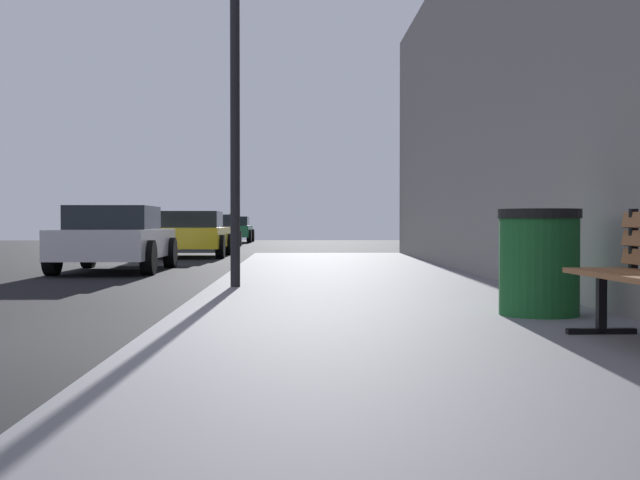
% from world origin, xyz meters
% --- Properties ---
extents(sidewalk, '(4.00, 32.00, 0.15)m').
position_xyz_m(sidewalk, '(4.00, 0.00, 0.07)').
color(sidewalk, slate).
rests_on(sidewalk, ground_plane).
extents(trash_bin, '(0.71, 0.71, 0.91)m').
position_xyz_m(trash_bin, '(5.18, 0.92, 0.61)').
color(trash_bin, '#195926').
rests_on(trash_bin, sidewalk).
extents(street_lamp, '(0.36, 0.36, 4.51)m').
position_xyz_m(street_lamp, '(2.34, 4.19, 3.22)').
color(street_lamp, black).
rests_on(street_lamp, sidewalk).
extents(car_white, '(1.94, 4.04, 1.27)m').
position_xyz_m(car_white, '(-0.43, 10.16, 0.64)').
color(car_white, white).
rests_on(car_white, ground_plane).
extents(car_yellow, '(2.04, 4.07, 1.27)m').
position_xyz_m(car_yellow, '(0.16, 17.25, 0.65)').
color(car_yellow, yellow).
rests_on(car_yellow, ground_plane).
extents(car_silver, '(1.99, 4.37, 1.27)m').
position_xyz_m(car_silver, '(-0.15, 26.31, 0.65)').
color(car_silver, '#B7B7BF').
rests_on(car_silver, ground_plane).
extents(car_green, '(1.92, 4.08, 1.43)m').
position_xyz_m(car_green, '(-0.03, 35.15, 0.65)').
color(car_green, '#196638').
rests_on(car_green, ground_plane).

